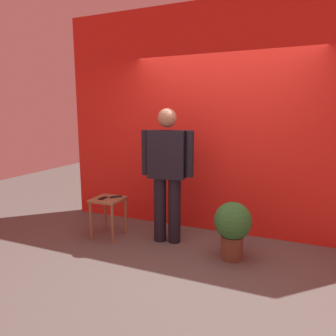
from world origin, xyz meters
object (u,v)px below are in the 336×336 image
Objects in this scene: standing_person at (167,169)px; cell_phone at (103,198)px; side_table at (108,206)px; tv_remote at (116,197)px; potted_plant at (233,226)px.

cell_phone is at bearing -166.28° from standing_person.
cell_phone is at bearing -141.52° from side_table.
standing_person is 3.19× the size of side_table.
tv_remote is (0.08, 0.07, 0.12)m from side_table.
side_table is at bearing 179.81° from potted_plant.
potted_plant is (1.76, 0.04, -0.15)m from cell_phone.
standing_person is at bearing 11.79° from side_table.
cell_phone is 0.85× the size of tv_remote.
cell_phone is (-0.05, -0.04, 0.12)m from side_table.
standing_person is at bearing 48.21° from tv_remote.
side_table is 1.71m from potted_plant.
potted_plant is (1.71, -0.01, -0.03)m from side_table.
standing_person is 0.85m from tv_remote.
standing_person reaches higher than tv_remote.
cell_phone is 0.21× the size of potted_plant.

